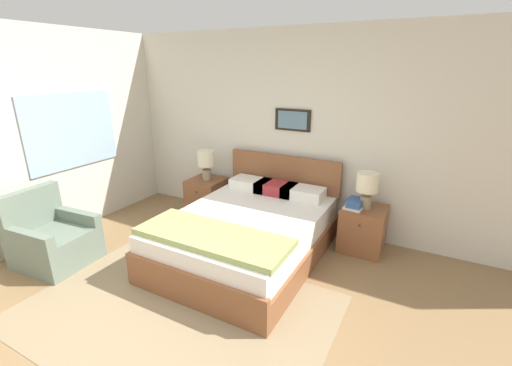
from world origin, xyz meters
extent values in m
cube|color=beige|center=(0.00, 2.88, 1.30)|extent=(7.65, 0.06, 2.60)
cube|color=black|center=(-0.10, 2.83, 1.46)|extent=(0.49, 0.02, 0.28)
cube|color=slate|center=(-0.10, 2.82, 1.46)|extent=(0.40, 0.00, 0.22)
cube|color=beige|center=(-2.66, 1.42, 1.30)|extent=(0.06, 5.25, 2.60)
cube|color=#9EBCDB|center=(-2.61, 1.43, 1.33)|extent=(0.02, 1.26, 0.96)
cube|color=#897556|center=(-0.28, 0.60, 0.00)|extent=(2.76, 1.93, 0.01)
cube|color=brown|center=(-0.18, 1.73, 0.14)|extent=(1.58, 2.10, 0.28)
cube|color=brown|center=(-0.18, 0.71, 0.32)|extent=(1.58, 0.06, 0.08)
cube|color=white|center=(-0.18, 1.73, 0.41)|extent=(1.52, 2.02, 0.26)
cube|color=brown|center=(-0.18, 2.76, 0.77)|extent=(1.58, 0.06, 0.46)
cube|color=#8E9E5B|center=(-0.18, 1.08, 0.57)|extent=(1.55, 0.59, 0.06)
cube|color=white|center=(-0.56, 2.53, 0.61)|extent=(0.52, 0.32, 0.14)
cube|color=white|center=(0.20, 2.53, 0.61)|extent=(0.52, 0.32, 0.14)
cube|color=#9E2D33|center=(-0.18, 2.53, 0.61)|extent=(0.52, 0.32, 0.14)
cube|color=slate|center=(-2.01, 0.61, 0.19)|extent=(0.80, 0.75, 0.38)
cube|color=slate|center=(-2.33, 0.58, 0.61)|extent=(0.18, 0.70, 0.45)
cube|color=slate|center=(-2.04, 0.90, 0.45)|extent=(0.75, 0.16, 0.14)
cube|color=slate|center=(-1.99, 0.32, 0.45)|extent=(0.75, 0.16, 0.14)
cube|color=brown|center=(-1.33, 2.55, 0.27)|extent=(0.50, 0.49, 0.54)
sphere|color=#332D28|center=(-1.33, 2.29, 0.42)|extent=(0.02, 0.02, 0.02)
cube|color=brown|center=(0.97, 2.55, 0.27)|extent=(0.50, 0.49, 0.54)
sphere|color=#332D28|center=(0.97, 2.29, 0.42)|extent=(0.02, 0.02, 0.02)
cylinder|color=gray|center=(-1.31, 2.55, 0.62)|extent=(0.13, 0.13, 0.15)
cylinder|color=gray|center=(-1.31, 2.55, 0.73)|extent=(0.02, 0.02, 0.06)
cylinder|color=beige|center=(-1.31, 2.55, 0.87)|extent=(0.25, 0.25, 0.22)
cylinder|color=gray|center=(0.97, 2.55, 0.62)|extent=(0.13, 0.13, 0.15)
cylinder|color=gray|center=(0.97, 2.55, 0.73)|extent=(0.02, 0.02, 0.06)
cylinder|color=beige|center=(0.97, 2.55, 0.87)|extent=(0.25, 0.25, 0.22)
cube|color=silver|center=(0.86, 2.50, 0.56)|extent=(0.24, 0.29, 0.03)
cube|color=#335693|center=(0.86, 2.50, 0.59)|extent=(0.17, 0.24, 0.04)
cube|color=#335693|center=(0.86, 2.50, 0.63)|extent=(0.18, 0.25, 0.04)
camera|label=1|loc=(1.59, -1.34, 2.13)|focal=24.00mm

